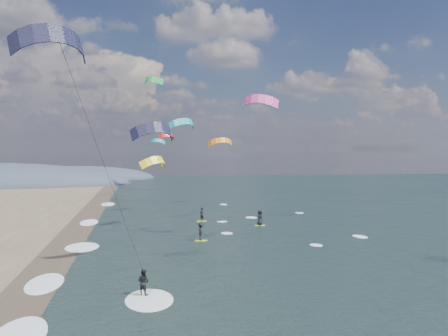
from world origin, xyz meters
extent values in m
cube|color=#382D23|center=(-12.00, 10.00, 0.00)|extent=(3.00, 240.00, 0.00)
ellipsoid|color=#3D4756|center=(-22.00, 120.00, 0.00)|extent=(40.00, 18.00, 7.00)
cube|color=#C3E027|center=(-5.60, 11.49, 0.03)|extent=(1.12, 0.34, 0.05)
imported|color=black|center=(-5.60, 11.49, 0.76)|extent=(0.87, 0.84, 1.42)
ellipsoid|color=white|center=(-5.30, 10.69, 0.00)|extent=(2.60, 4.20, 0.12)
cylinder|color=black|center=(-7.35, 8.49, 7.08)|extent=(0.02, 0.02, 13.48)
cube|color=#C3E027|center=(-0.52, 27.17, 0.03)|extent=(1.10, 0.35, 0.05)
imported|color=black|center=(-0.52, 27.17, 0.84)|extent=(0.78, 1.11, 1.57)
cube|color=#C3E027|center=(6.63, 34.81, 0.03)|extent=(1.10, 0.35, 0.05)
imported|color=black|center=(6.63, 34.81, 0.84)|extent=(0.90, 0.91, 1.58)
cube|color=#C3E027|center=(0.98, 38.93, 0.03)|extent=(1.10, 0.35, 0.05)
imported|color=black|center=(0.98, 38.93, 0.80)|extent=(0.64, 0.64, 1.50)
ellipsoid|color=white|center=(-10.80, 15.00, 0.00)|extent=(2.40, 5.40, 0.11)
ellipsoid|color=white|center=(-10.80, 26.00, 0.00)|extent=(2.40, 5.40, 0.11)
ellipsoid|color=white|center=(-10.80, 40.00, 0.00)|extent=(2.40, 5.40, 0.11)
ellipsoid|color=white|center=(-10.80, 58.00, 0.00)|extent=(2.40, 5.40, 0.11)
camera|label=1|loc=(-5.70, -16.05, 8.12)|focal=40.00mm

